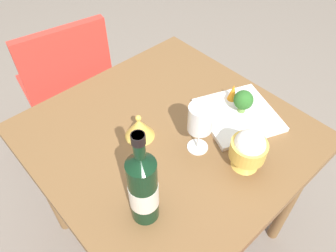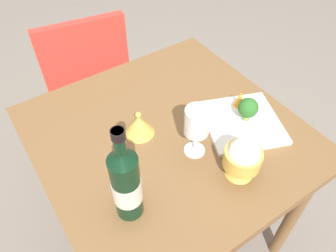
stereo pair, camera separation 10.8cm
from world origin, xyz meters
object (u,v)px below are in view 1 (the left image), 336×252
object	(u,v)px
serving_plate	(238,115)
broccoli_floret	(243,100)
wine_bottle	(143,188)
carrot_garnish_left	(233,92)
rice_bowl	(248,149)
chair_by_wall	(68,81)
rice_bowl_lid	(139,128)
wine_glass	(200,120)

from	to	relation	value
serving_plate	broccoli_floret	xyz separation A→B (m)	(-0.00, 0.02, 0.06)
wine_bottle	carrot_garnish_left	xyz separation A→B (m)	(-0.13, 0.52, -0.08)
rice_bowl	carrot_garnish_left	xyz separation A→B (m)	(-0.21, 0.19, -0.03)
chair_by_wall	rice_bowl_lid	world-z (taller)	chair_by_wall
chair_by_wall	wine_glass	size ratio (longest dim) A/B	4.75
chair_by_wall	rice_bowl_lid	distance (m)	0.70
carrot_garnish_left	rice_bowl	bearing A→B (deg)	-41.70
wine_bottle	broccoli_floret	bearing A→B (deg)	98.16
rice_bowl	broccoli_floret	xyz separation A→B (m)	(-0.15, 0.17, -0.01)
broccoli_floret	carrot_garnish_left	bearing A→B (deg)	159.17
wine_glass	carrot_garnish_left	world-z (taller)	wine_glass
wine_bottle	rice_bowl	world-z (taller)	wine_bottle
wine_bottle	serving_plate	xyz separation A→B (m)	(-0.07, 0.48, -0.12)
chair_by_wall	wine_bottle	distance (m)	0.97
chair_by_wall	carrot_garnish_left	world-z (taller)	chair_by_wall
chair_by_wall	serving_plate	size ratio (longest dim) A/B	2.62
chair_by_wall	broccoli_floret	xyz separation A→B (m)	(0.82, 0.27, 0.26)
wine_bottle	serving_plate	size ratio (longest dim) A/B	1.00
rice_bowl_lid	serving_plate	distance (m)	0.35
rice_bowl	broccoli_floret	distance (m)	0.22
wine_bottle	broccoli_floret	xyz separation A→B (m)	(-0.07, 0.50, -0.06)
chair_by_wall	rice_bowl_lid	xyz separation A→B (m)	(0.66, -0.06, 0.23)
wine_glass	carrot_garnish_left	bearing A→B (deg)	105.32
wine_bottle	carrot_garnish_left	world-z (taller)	wine_bottle
chair_by_wall	carrot_garnish_left	bearing A→B (deg)	-59.52
wine_bottle	wine_glass	bearing A→B (deg)	103.72
wine_bottle	wine_glass	world-z (taller)	wine_bottle
broccoli_floret	carrot_garnish_left	distance (m)	0.07
serving_plate	rice_bowl_lid	bearing A→B (deg)	-117.51
wine_glass	rice_bowl	size ratio (longest dim) A/B	1.26
rice_bowl	serving_plate	xyz separation A→B (m)	(-0.15, 0.15, -0.07)
rice_bowl_lid	broccoli_floret	bearing A→B (deg)	63.84
rice_bowl	broccoli_floret	size ratio (longest dim) A/B	1.65
wine_bottle	wine_glass	xyz separation A→B (m)	(-0.07, 0.27, 0.00)
chair_by_wall	wine_bottle	size ratio (longest dim) A/B	2.62
wine_glass	broccoli_floret	bearing A→B (deg)	91.14
serving_plate	carrot_garnish_left	xyz separation A→B (m)	(-0.06, 0.04, 0.04)
chair_by_wall	wine_glass	world-z (taller)	wine_glass
carrot_garnish_left	serving_plate	bearing A→B (deg)	-31.61
rice_bowl_lid	rice_bowl	bearing A→B (deg)	27.70
wine_glass	rice_bowl_lid	size ratio (longest dim) A/B	1.79
broccoli_floret	wine_bottle	bearing A→B (deg)	-81.84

